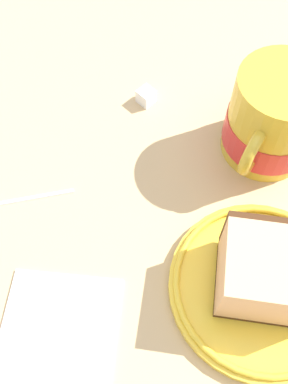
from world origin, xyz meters
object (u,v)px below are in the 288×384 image
at_px(folded_napkin, 58,333).
at_px(small_plate, 261,287).
at_px(tea_mug, 273,120).
at_px(cake_slice, 270,272).
at_px(sugar_cube, 146,96).

bearing_deg(folded_napkin, small_plate, -155.87).
bearing_deg(tea_mug, folded_napkin, 56.05).
xyz_separation_m(cake_slice, tea_mug, (0.01, -0.17, 0.01)).
height_order(folded_napkin, sugar_cube, sugar_cube).
bearing_deg(sugar_cube, small_plate, 126.60).
relative_size(cake_slice, sugar_cube, 4.96).
bearing_deg(sugar_cube, tea_mug, 164.98).
relative_size(cake_slice, tea_mug, 0.74).
relative_size(small_plate, cake_slice, 1.92).
bearing_deg(small_plate, cake_slice, -86.45).
xyz_separation_m(small_plate, cake_slice, (0.00, -0.00, 0.04)).
bearing_deg(small_plate, folded_napkin, 24.13).
xyz_separation_m(small_plate, tea_mug, (0.01, -0.17, 0.04)).
relative_size(cake_slice, folded_napkin, 0.82).
xyz_separation_m(tea_mug, folded_napkin, (0.17, 0.25, -0.05)).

